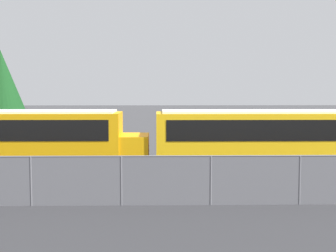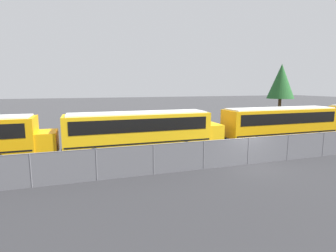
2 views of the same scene
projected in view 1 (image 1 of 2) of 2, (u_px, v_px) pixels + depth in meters
The scene contains 3 objects.
school_bus_2 at pixel (10, 138), 20.74m from camera, with size 11.68×2.44×3.06m.
school_bus_3 at pixel (278, 138), 20.83m from camera, with size 11.68×2.44×3.06m.
tree_0 at pixel (1, 83), 31.73m from camera, with size 3.42×3.42×6.68m.
Camera 1 is at (-11.04, -15.84, 3.99)m, focal length 50.00 mm.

